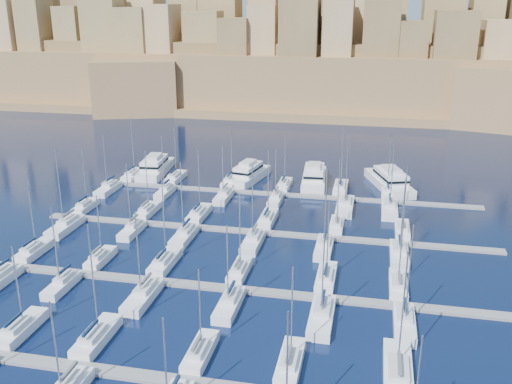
% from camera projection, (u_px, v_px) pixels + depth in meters
% --- Properties ---
extents(ground, '(600.00, 600.00, 0.00)m').
position_uv_depth(ground, '(249.00, 256.00, 94.71)').
color(ground, black).
rests_on(ground, ground).
extents(pontoon_near, '(84.00, 2.00, 0.40)m').
position_uv_depth(pontoon_near, '(183.00, 382.00, 63.09)').
color(pontoon_near, slate).
rests_on(pontoon_near, ground).
extents(pontoon_mid_near, '(84.00, 2.00, 0.40)m').
position_uv_depth(pontoon_mid_near, '(232.00, 289.00, 83.51)').
color(pontoon_mid_near, slate).
rests_on(pontoon_mid_near, ground).
extents(pontoon_mid_far, '(84.00, 2.00, 0.40)m').
position_uv_depth(pontoon_mid_far, '(261.00, 232.00, 103.93)').
color(pontoon_mid_far, slate).
rests_on(pontoon_mid_far, ground).
extents(pontoon_far, '(84.00, 2.00, 0.40)m').
position_uv_depth(pontoon_far, '(281.00, 194.00, 124.34)').
color(pontoon_far, slate).
rests_on(pontoon_far, ground).
extents(sailboat_1, '(2.64, 8.79, 12.17)m').
position_uv_depth(sailboat_1, '(21.00, 329.00, 72.40)').
color(sailboat_1, white).
rests_on(sailboat_1, ground).
extents(sailboat_2, '(2.77, 9.24, 15.77)m').
position_uv_depth(sailboat_2, '(96.00, 337.00, 70.58)').
color(sailboat_2, white).
rests_on(sailboat_2, ground).
extents(sailboat_3, '(2.48, 8.26, 11.62)m').
position_uv_depth(sailboat_3, '(200.00, 352.00, 67.51)').
color(sailboat_3, white).
rests_on(sailboat_3, ground).
extents(sailboat_4, '(2.61, 8.70, 12.91)m').
position_uv_depth(sailboat_4, '(290.00, 362.00, 65.61)').
color(sailboat_4, white).
rests_on(sailboat_4, ground).
extents(sailboat_5, '(3.17, 10.55, 15.46)m').
position_uv_depth(sailboat_5, '(398.00, 371.00, 64.08)').
color(sailboat_5, white).
rests_on(sailboat_5, ground).
extents(sailboat_12, '(2.61, 8.70, 14.67)m').
position_uv_depth(sailboat_12, '(34.00, 250.00, 95.09)').
color(sailboat_12, white).
rests_on(sailboat_12, ground).
extents(sailboat_13, '(2.33, 7.76, 11.61)m').
position_uv_depth(sailboat_13, '(100.00, 258.00, 92.29)').
color(sailboat_13, white).
rests_on(sailboat_13, ground).
extents(sailboat_14, '(2.81, 9.35, 14.74)m').
position_uv_depth(sailboat_14, '(165.00, 262.00, 90.92)').
color(sailboat_14, white).
rests_on(sailboat_14, ground).
extents(sailboat_15, '(2.46, 8.21, 13.52)m').
position_uv_depth(sailboat_15, '(239.00, 271.00, 87.99)').
color(sailboat_15, white).
rests_on(sailboat_15, ground).
extents(sailboat_16, '(2.73, 9.10, 12.91)m').
position_uv_depth(sailboat_16, '(326.00, 277.00, 85.79)').
color(sailboat_16, white).
rests_on(sailboat_16, ground).
extents(sailboat_17, '(2.58, 8.62, 13.24)m').
position_uv_depth(sailboat_17, '(398.00, 285.00, 83.51)').
color(sailboat_17, white).
rests_on(sailboat_17, ground).
extents(sailboat_19, '(2.35, 7.85, 13.28)m').
position_uv_depth(sailboat_19, '(62.00, 285.00, 83.65)').
color(sailboat_19, white).
rests_on(sailboat_19, ground).
extents(sailboat_20, '(2.86, 9.52, 14.01)m').
position_uv_depth(sailboat_20, '(143.00, 296.00, 80.35)').
color(sailboat_20, white).
rests_on(sailboat_20, ground).
extents(sailboat_21, '(2.68, 8.94, 12.92)m').
position_uv_depth(sailboat_21, '(229.00, 304.00, 78.17)').
color(sailboat_21, white).
rests_on(sailboat_21, ground).
extents(sailboat_22, '(3.04, 10.13, 14.52)m').
position_uv_depth(sailboat_22, '(322.00, 316.00, 75.14)').
color(sailboat_22, white).
rests_on(sailboat_22, ground).
extents(sailboat_23, '(2.72, 9.08, 14.94)m').
position_uv_depth(sailboat_23, '(404.00, 323.00, 73.55)').
color(sailboat_23, white).
rests_on(sailboat_23, ground).
extents(sailboat_24, '(2.41, 8.02, 12.77)m').
position_uv_depth(sailboat_24, '(86.00, 206.00, 115.60)').
color(sailboat_24, white).
rests_on(sailboat_24, ground).
extents(sailboat_25, '(2.51, 8.38, 13.27)m').
position_uv_depth(sailboat_25, '(148.00, 211.00, 113.17)').
color(sailboat_25, white).
rests_on(sailboat_25, ground).
extents(sailboat_26, '(2.79, 9.31, 13.73)m').
position_uv_depth(sailboat_26, '(199.00, 214.00, 111.54)').
color(sailboat_26, white).
rests_on(sailboat_26, ground).
extents(sailboat_27, '(2.73, 9.11, 14.61)m').
position_uv_depth(sailboat_27, '(267.00, 219.00, 108.78)').
color(sailboat_27, white).
rests_on(sailboat_27, ground).
extents(sailboat_28, '(2.44, 8.12, 13.80)m').
position_uv_depth(sailboat_28, '(337.00, 225.00, 105.76)').
color(sailboat_28, white).
rests_on(sailboat_28, ground).
extents(sailboat_29, '(2.56, 8.54, 13.03)m').
position_uv_depth(sailboat_29, '(402.00, 230.00, 103.65)').
color(sailboat_29, white).
rests_on(sailboat_29, ground).
extents(sailboat_30, '(2.97, 9.91, 15.80)m').
position_uv_depth(sailboat_30, '(66.00, 226.00, 105.31)').
color(sailboat_30, white).
rests_on(sailboat_30, ground).
extents(sailboat_31, '(2.44, 8.13, 13.63)m').
position_uv_depth(sailboat_31, '(132.00, 230.00, 103.64)').
color(sailboat_31, white).
rests_on(sailboat_31, ground).
extents(sailboat_32, '(2.79, 9.31, 14.68)m').
position_uv_depth(sailboat_32, '(184.00, 236.00, 101.11)').
color(sailboat_32, white).
rests_on(sailboat_32, ground).
extents(sailboat_33, '(2.82, 9.40, 14.86)m').
position_uv_depth(sailboat_33, '(253.00, 241.00, 98.63)').
color(sailboat_33, white).
rests_on(sailboat_33, ground).
extents(sailboat_34, '(2.76, 9.19, 15.01)m').
position_uv_depth(sailboat_34, '(324.00, 247.00, 96.33)').
color(sailboat_34, white).
rests_on(sailboat_34, ground).
extents(sailboat_35, '(2.94, 9.80, 14.28)m').
position_uv_depth(sailboat_35, '(399.00, 254.00, 93.65)').
color(sailboat_35, white).
rests_on(sailboat_35, ground).
extents(sailboat_36, '(2.75, 9.18, 15.10)m').
position_uv_depth(sailboat_36, '(133.00, 175.00, 136.42)').
color(sailboat_36, white).
rests_on(sailboat_36, ground).
extents(sailboat_37, '(2.78, 9.26, 12.74)m').
position_uv_depth(sailboat_37, '(175.00, 178.00, 134.40)').
color(sailboat_37, white).
rests_on(sailboat_37, ground).
extents(sailboat_38, '(2.85, 9.50, 14.06)m').
position_uv_depth(sailboat_38, '(231.00, 181.00, 131.87)').
color(sailboat_38, white).
rests_on(sailboat_38, ground).
extents(sailboat_39, '(2.60, 8.66, 12.76)m').
position_uv_depth(sailboat_39, '(284.00, 185.00, 129.06)').
color(sailboat_39, white).
rests_on(sailboat_39, ground).
extents(sailboat_40, '(2.87, 9.58, 14.74)m').
position_uv_depth(sailboat_40, '(340.00, 188.00, 127.00)').
color(sailboat_40, white).
rests_on(sailboat_40, ground).
extents(sailboat_41, '(2.55, 8.50, 13.15)m').
position_uv_depth(sailboat_41, '(387.00, 192.00, 124.52)').
color(sailboat_41, white).
rests_on(sailboat_41, ground).
extents(sailboat_42, '(2.74, 9.14, 13.26)m').
position_uv_depth(sailboat_42, '(108.00, 189.00, 126.52)').
color(sailboat_42, white).
rests_on(sailboat_42, ground).
extents(sailboat_43, '(2.39, 7.97, 13.53)m').
position_uv_depth(sailboat_43, '(165.00, 192.00, 124.50)').
color(sailboat_43, white).
rests_on(sailboat_43, ground).
extents(sailboat_44, '(2.62, 8.74, 12.07)m').
position_uv_depth(sailboat_44, '(224.00, 196.00, 121.54)').
color(sailboat_44, white).
rests_on(sailboat_44, ground).
extents(sailboat_45, '(2.46, 8.20, 12.10)m').
position_uv_depth(sailboat_45, '(276.00, 200.00, 119.61)').
color(sailboat_45, white).
rests_on(sailboat_45, ground).
extents(sailboat_46, '(3.26, 10.86, 16.18)m').
position_uv_depth(sailboat_46, '(345.00, 206.00, 115.55)').
color(sailboat_46, white).
rests_on(sailboat_46, ground).
extents(sailboat_47, '(3.11, 10.36, 14.81)m').
position_uv_depth(sailboat_47, '(389.00, 209.00, 114.06)').
color(sailboat_47, white).
rests_on(sailboat_47, ground).
extents(motor_yacht_a, '(6.94, 17.88, 5.25)m').
position_uv_depth(motor_yacht_a, '(155.00, 167.00, 139.45)').
color(motor_yacht_a, white).
rests_on(motor_yacht_a, ground).
extents(motor_yacht_b, '(7.63, 16.31, 5.25)m').
position_uv_depth(motor_yacht_b, '(249.00, 174.00, 134.06)').
color(motor_yacht_b, white).
rests_on(motor_yacht_b, ground).
extents(motor_yacht_c, '(6.32, 17.47, 5.25)m').
position_uv_depth(motor_yacht_c, '(314.00, 177.00, 131.71)').
color(motor_yacht_c, white).
rests_on(motor_yacht_c, ground).
extents(motor_yacht_d, '(11.51, 19.59, 5.25)m').
position_uv_depth(motor_yacht_d, '(390.00, 180.00, 129.13)').
color(motor_yacht_d, white).
rests_on(motor_yacht_d, ground).
extents(fortified_city, '(460.00, 108.95, 59.52)m').
position_uv_depth(fortified_city, '(330.00, 67.00, 234.15)').
color(fortified_city, brown).
rests_on(fortified_city, ground).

